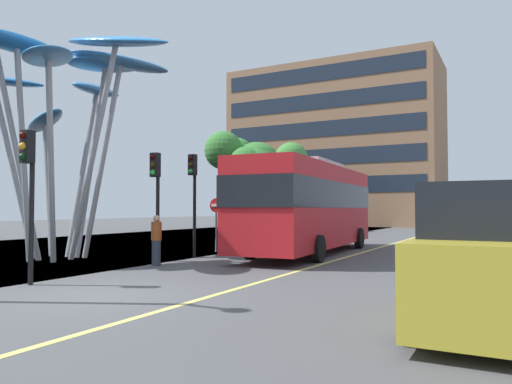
% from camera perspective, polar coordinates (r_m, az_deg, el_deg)
% --- Properties ---
extents(ground, '(120.00, 240.00, 0.10)m').
position_cam_1_polar(ground, '(11.70, -20.48, -11.24)').
color(ground, '#4C4C4F').
extents(red_bus, '(3.37, 11.40, 3.82)m').
position_cam_1_polar(red_bus, '(20.28, 6.33, -1.32)').
color(red_bus, red).
rests_on(red_bus, ground).
extents(leaf_sculpture, '(9.30, 8.48, 8.49)m').
position_cam_1_polar(leaf_sculpture, '(20.08, -21.58, 11.99)').
color(leaf_sculpture, '#9EA0A5').
rests_on(leaf_sculpture, ground).
extents(traffic_light_kerb_near, '(0.28, 0.42, 3.77)m').
position_cam_1_polar(traffic_light_kerb_near, '(13.09, -25.14, 2.02)').
color(traffic_light_kerb_near, black).
rests_on(traffic_light_kerb_near, ground).
extents(traffic_light_kerb_far, '(0.28, 0.42, 3.71)m').
position_cam_1_polar(traffic_light_kerb_far, '(16.40, -11.67, 0.95)').
color(traffic_light_kerb_far, black).
rests_on(traffic_light_kerb_far, ground).
extents(traffic_light_island_mid, '(0.28, 0.42, 3.95)m').
position_cam_1_polar(traffic_light_island_mid, '(18.81, -7.39, 1.06)').
color(traffic_light_island_mid, black).
rests_on(traffic_light_island_mid, ground).
extents(car_parked_near, '(2.03, 4.35, 2.24)m').
position_cam_1_polar(car_parked_near, '(8.36, 25.38, -7.40)').
color(car_parked_near, gold).
rests_on(car_parked_near, ground).
extents(car_parked_far, '(1.95, 4.24, 2.18)m').
position_cam_1_polar(car_parked_far, '(21.64, 26.79, -4.00)').
color(car_parked_far, black).
rests_on(car_parked_far, ground).
extents(car_side_street, '(2.04, 4.08, 2.03)m').
position_cam_1_polar(car_side_street, '(27.51, 27.72, -3.62)').
color(car_side_street, maroon).
rests_on(car_side_street, ground).
extents(tree_pavement_near, '(5.20, 5.03, 7.38)m').
position_cam_1_polar(tree_pavement_near, '(34.81, -1.10, 3.32)').
color(tree_pavement_near, brown).
rests_on(tree_pavement_near, ground).
extents(tree_pavement_far, '(5.49, 4.34, 7.40)m').
position_cam_1_polar(tree_pavement_far, '(41.65, 2.62, 2.60)').
color(tree_pavement_far, brown).
rests_on(tree_pavement_far, ground).
extents(pedestrian, '(0.34, 0.34, 1.65)m').
position_cam_1_polar(pedestrian, '(16.28, -11.63, -5.57)').
color(pedestrian, '#2D3342').
rests_on(pedestrian, ground).
extents(no_entry_sign, '(0.60, 0.12, 2.31)m').
position_cam_1_polar(no_entry_sign, '(20.98, -4.71, -2.82)').
color(no_entry_sign, gray).
rests_on(no_entry_sign, ground).
extents(backdrop_building, '(23.52, 10.95, 18.19)m').
position_cam_1_polar(backdrop_building, '(58.13, 9.33, 5.21)').
color(backdrop_building, '#936B4C').
rests_on(backdrop_building, ground).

